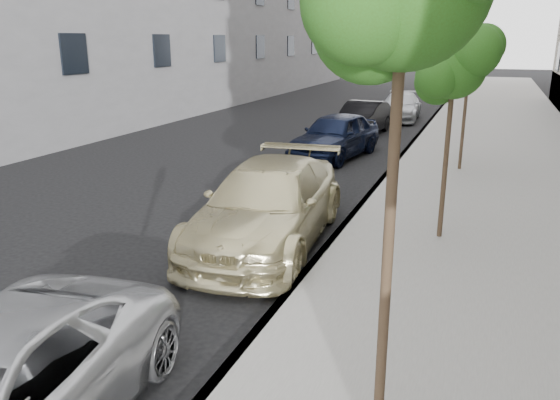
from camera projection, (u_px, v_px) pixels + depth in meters
The scene contains 8 objects.
sidewalk at pixel (497, 128), 25.24m from camera, with size 6.40×72.00×0.14m, color gray.
curb at pixel (428, 124), 26.31m from camera, with size 0.15×72.00×0.14m, color #9E9B93.
tree_mid at pixel (456, 67), 10.30m from camera, with size 1.59×1.39×4.19m.
tree_far at pixel (471, 56), 16.11m from camera, with size 1.85×1.65×4.35m.
suv at pixel (268, 205), 11.08m from camera, with size 2.29×5.63×1.64m, color beige.
sedan_blue at pixel (335, 135), 19.17m from camera, with size 1.86×4.62×1.57m, color black.
sedan_black at pixel (362, 118), 23.79m from camera, with size 1.51×4.33×1.43m, color black.
sedan_rear at pixel (400, 107), 28.09m from camera, with size 1.91×4.70×1.37m, color #B3B6BC.
Camera 1 is at (3.93, -3.08, 4.07)m, focal length 35.00 mm.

